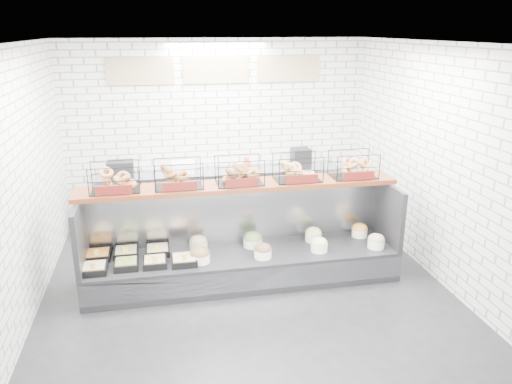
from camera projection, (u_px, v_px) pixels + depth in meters
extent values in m
plane|color=black|center=(247.00, 291.00, 6.28)|extent=(5.50, 5.50, 0.00)
cube|color=white|center=(218.00, 131.00, 8.37)|extent=(5.00, 0.02, 3.00)
cube|color=white|center=(18.00, 190.00, 5.35)|extent=(0.02, 5.50, 3.00)
cube|color=white|center=(442.00, 166.00, 6.28)|extent=(0.02, 5.50, 3.00)
cube|color=white|center=(246.00, 43.00, 5.34)|extent=(5.00, 5.50, 0.02)
cube|color=#C3B088|center=(140.00, 71.00, 7.81)|extent=(1.05, 0.03, 0.42)
cube|color=#C3B088|center=(216.00, 70.00, 8.03)|extent=(1.05, 0.03, 0.42)
cube|color=#C3B088|center=(288.00, 69.00, 8.25)|extent=(1.05, 0.03, 0.42)
cube|color=black|center=(243.00, 266.00, 6.50)|extent=(4.00, 0.90, 0.40)
cube|color=#93969B|center=(249.00, 280.00, 6.09)|extent=(4.00, 0.03, 0.28)
cube|color=#93969B|center=(238.00, 212.00, 6.69)|extent=(4.00, 0.08, 0.80)
cube|color=black|center=(80.00, 235.00, 5.95)|extent=(0.06, 0.90, 0.80)
cube|color=black|center=(387.00, 212.00, 6.68)|extent=(0.06, 0.90, 0.80)
cube|color=black|center=(94.00, 269.00, 5.89)|extent=(0.30, 0.30, 0.08)
cube|color=tan|center=(94.00, 266.00, 5.88)|extent=(0.25, 0.25, 0.04)
cube|color=#DAC14B|center=(93.00, 266.00, 5.77)|extent=(0.06, 0.01, 0.08)
cube|color=black|center=(98.00, 256.00, 6.24)|extent=(0.30, 0.30, 0.08)
cube|color=orange|center=(98.00, 253.00, 6.23)|extent=(0.26, 0.26, 0.04)
cube|color=#DAC14B|center=(97.00, 253.00, 6.11)|extent=(0.06, 0.01, 0.08)
cube|color=black|center=(126.00, 265.00, 6.00)|extent=(0.29, 0.29, 0.08)
cube|color=olive|center=(126.00, 262.00, 5.99)|extent=(0.24, 0.24, 0.04)
cube|color=#DAC14B|center=(125.00, 262.00, 5.88)|extent=(0.06, 0.01, 0.08)
cube|color=black|center=(126.00, 253.00, 6.31)|extent=(0.30, 0.30, 0.08)
cube|color=tan|center=(126.00, 250.00, 6.30)|extent=(0.26, 0.26, 0.04)
cube|color=#DAC14B|center=(125.00, 250.00, 6.19)|extent=(0.06, 0.01, 0.08)
cube|color=black|center=(155.00, 263.00, 6.06)|extent=(0.29, 0.29, 0.08)
cube|color=tan|center=(155.00, 260.00, 6.04)|extent=(0.24, 0.24, 0.04)
cube|color=#DAC14B|center=(155.00, 259.00, 5.93)|extent=(0.06, 0.01, 0.08)
cube|color=black|center=(158.00, 251.00, 6.37)|extent=(0.30, 0.30, 0.08)
cube|color=#D8B585|center=(158.00, 248.00, 6.36)|extent=(0.26, 0.26, 0.04)
cube|color=#DAC14B|center=(157.00, 248.00, 6.24)|extent=(0.06, 0.01, 0.08)
cube|color=black|center=(184.00, 261.00, 6.11)|extent=(0.31, 0.31, 0.08)
cube|color=tan|center=(184.00, 258.00, 6.10)|extent=(0.27, 0.27, 0.04)
cube|color=#DAC14B|center=(184.00, 258.00, 5.98)|extent=(0.06, 0.01, 0.08)
cylinder|color=white|center=(200.00, 258.00, 6.15)|extent=(0.25, 0.25, 0.11)
ellipsoid|color=brown|center=(200.00, 253.00, 6.13)|extent=(0.24, 0.24, 0.17)
cylinder|color=white|center=(198.00, 246.00, 6.49)|extent=(0.24, 0.24, 0.11)
ellipsoid|color=tan|center=(198.00, 241.00, 6.47)|extent=(0.23, 0.23, 0.16)
cylinder|color=white|center=(263.00, 253.00, 6.27)|extent=(0.22, 0.22, 0.11)
ellipsoid|color=brown|center=(263.00, 249.00, 6.25)|extent=(0.22, 0.22, 0.15)
cylinder|color=white|center=(253.00, 242.00, 6.60)|extent=(0.25, 0.25, 0.11)
ellipsoid|color=#618342|center=(253.00, 238.00, 6.58)|extent=(0.25, 0.25, 0.17)
cylinder|color=white|center=(319.00, 247.00, 6.45)|extent=(0.22, 0.22, 0.11)
ellipsoid|color=#CCBD7D|center=(319.00, 243.00, 6.43)|extent=(0.21, 0.21, 0.15)
cylinder|color=white|center=(313.00, 237.00, 6.76)|extent=(0.23, 0.23, 0.11)
ellipsoid|color=#DBC887|center=(314.00, 233.00, 6.74)|extent=(0.22, 0.22, 0.15)
cylinder|color=white|center=(376.00, 243.00, 6.55)|extent=(0.22, 0.22, 0.11)
ellipsoid|color=tan|center=(376.00, 239.00, 6.53)|extent=(0.22, 0.22, 0.15)
cylinder|color=white|center=(359.00, 232.00, 6.91)|extent=(0.22, 0.22, 0.11)
ellipsoid|color=orange|center=(360.00, 228.00, 6.89)|extent=(0.21, 0.21, 0.15)
cube|color=#4B2010|center=(240.00, 186.00, 6.38)|extent=(4.10, 0.50, 0.06)
cube|color=black|center=(115.00, 177.00, 6.03)|extent=(0.60, 0.38, 0.34)
cube|color=#54130F|center=(114.00, 190.00, 5.88)|extent=(0.42, 0.02, 0.11)
cube|color=black|center=(178.00, 174.00, 6.18)|extent=(0.60, 0.38, 0.34)
cube|color=#54130F|center=(180.00, 186.00, 6.02)|extent=(0.42, 0.02, 0.11)
cube|color=black|center=(239.00, 171.00, 6.32)|extent=(0.60, 0.38, 0.34)
cube|color=#54130F|center=(242.00, 183.00, 6.16)|extent=(0.42, 0.02, 0.11)
cube|color=black|center=(298.00, 167.00, 6.46)|extent=(0.60, 0.38, 0.34)
cube|color=#54130F|center=(302.00, 179.00, 6.30)|extent=(0.42, 0.02, 0.11)
cube|color=black|center=(353.00, 164.00, 6.60)|extent=(0.60, 0.38, 0.34)
cube|color=#54130F|center=(359.00, 176.00, 6.45)|extent=(0.42, 0.02, 0.11)
cube|color=#93969B|center=(221.00, 196.00, 8.40)|extent=(4.00, 0.60, 0.90)
cube|color=black|center=(121.00, 169.00, 7.92)|extent=(0.40, 0.30, 0.24)
cube|color=silver|center=(183.00, 167.00, 8.14)|extent=(0.35, 0.28, 0.18)
cylinder|color=#DD5437|center=(247.00, 164.00, 8.24)|extent=(0.09, 0.09, 0.22)
cube|color=black|center=(301.00, 157.00, 8.50)|extent=(0.30, 0.30, 0.30)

